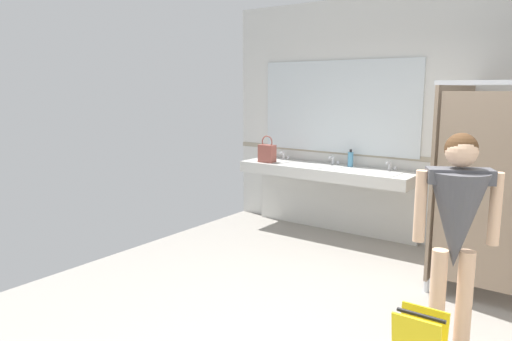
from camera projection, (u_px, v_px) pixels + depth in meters
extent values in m
cube|color=gray|center=(349.00, 341.00, 3.73)|extent=(5.97, 5.65, 0.10)
cube|color=silver|center=(452.00, 122.00, 5.52)|extent=(5.97, 0.12, 2.99)
cube|color=#9E937F|center=(448.00, 161.00, 5.55)|extent=(5.97, 0.01, 0.06)
cube|color=silver|center=(325.00, 172.00, 6.16)|extent=(2.30, 0.59, 0.14)
cube|color=silver|center=(333.00, 202.00, 6.44)|extent=(2.30, 0.08, 0.75)
cube|color=#ADADA8|center=(274.00, 165.00, 6.58)|extent=(0.42, 0.33, 0.11)
cylinder|color=silver|center=(284.00, 155.00, 6.75)|extent=(0.04, 0.04, 0.11)
cylinder|color=silver|center=(281.00, 153.00, 6.70)|extent=(0.03, 0.11, 0.03)
sphere|color=silver|center=(288.00, 157.00, 6.72)|extent=(0.04, 0.04, 0.04)
cube|color=#ADADA8|center=(324.00, 171.00, 6.13)|extent=(0.42, 0.33, 0.11)
cylinder|color=silver|center=(333.00, 160.00, 6.30)|extent=(0.04, 0.04, 0.11)
cylinder|color=silver|center=(331.00, 157.00, 6.25)|extent=(0.03, 0.11, 0.03)
sphere|color=silver|center=(338.00, 162.00, 6.28)|extent=(0.04, 0.04, 0.04)
cube|color=#ADADA8|center=(382.00, 177.00, 5.69)|extent=(0.42, 0.33, 0.11)
cylinder|color=silver|center=(389.00, 166.00, 5.86)|extent=(0.04, 0.04, 0.11)
cylinder|color=silver|center=(388.00, 163.00, 5.81)|extent=(0.03, 0.11, 0.03)
sphere|color=silver|center=(395.00, 168.00, 5.83)|extent=(0.04, 0.04, 0.04)
cube|color=silver|center=(338.00, 107.00, 6.26)|extent=(2.20, 0.02, 1.19)
cube|color=#84705B|center=(452.00, 175.00, 4.85)|extent=(0.03, 1.40, 1.79)
cylinder|color=silver|center=(426.00, 285.00, 4.51)|extent=(0.05, 0.05, 0.12)
cube|color=#84705B|center=(490.00, 193.00, 4.04)|extent=(0.89, 0.03, 1.69)
cylinder|color=#DBAD89|center=(464.00, 305.00, 3.37)|extent=(0.11, 0.11, 0.78)
cylinder|color=#DBAD89|center=(437.00, 303.00, 3.40)|extent=(0.11, 0.11, 0.78)
cone|color=#47474C|center=(456.00, 220.00, 3.28)|extent=(0.54, 0.54, 0.67)
cube|color=#47474C|center=(460.00, 176.00, 3.23)|extent=(0.45, 0.34, 0.10)
cylinder|color=#DBAD89|center=(495.00, 209.00, 3.22)|extent=(0.08, 0.08, 0.50)
cylinder|color=#DBAD89|center=(420.00, 206.00, 3.30)|extent=(0.08, 0.08, 0.50)
sphere|color=#DBAD89|center=(462.00, 151.00, 3.20)|extent=(0.21, 0.21, 0.21)
sphere|color=#472D19|center=(461.00, 149.00, 3.20)|extent=(0.22, 0.22, 0.22)
cube|color=#934C42|center=(267.00, 154.00, 6.48)|extent=(0.22, 0.12, 0.24)
torus|color=#934C42|center=(267.00, 142.00, 6.45)|extent=(0.17, 0.02, 0.17)
cylinder|color=teal|center=(350.00, 159.00, 6.12)|extent=(0.07, 0.07, 0.19)
cylinder|color=black|center=(351.00, 151.00, 6.10)|extent=(0.03, 0.03, 0.04)
cylinder|color=black|center=(421.00, 315.00, 2.78)|extent=(0.28, 0.02, 0.02)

